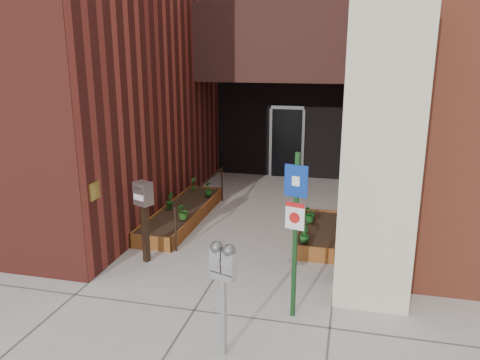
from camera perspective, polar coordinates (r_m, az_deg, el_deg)
The scene contains 15 objects.
ground at distance 8.11m, azimuth -3.28°, elevation -12.10°, with size 80.00×80.00×0.00m, color #9E9991.
architecture at distance 14.04m, azimuth 4.32°, elevation 20.26°, with size 20.00×14.60×10.00m.
planter_left at distance 10.88m, azimuth -7.01°, elevation -4.19°, with size 0.90×3.60×0.30m.
planter_right at distance 9.79m, azimuth 9.59°, elevation -6.53°, with size 0.80×2.20×0.30m.
handrail at distance 10.49m, azimuth -4.65°, elevation -1.34°, with size 0.04×3.34×0.90m.
parking_meter at distance 5.76m, azimuth -2.08°, elevation -10.83°, with size 0.36×0.22×1.53m.
sign_post at distance 6.52m, azimuth 6.76°, elevation -4.77°, with size 0.33×0.12×2.44m.
payment_dropbox at distance 8.56m, azimuth -11.65°, elevation -2.97°, with size 0.37×0.32×1.52m.
shrub_left_a at distance 10.04m, azimuth -6.88°, elevation -3.70°, with size 0.34×0.34×0.38m, color #245518.
shrub_left_b at distance 10.77m, azimuth -8.59°, elevation -2.49°, with size 0.20×0.20×0.36m, color #1A5317.
shrub_left_c at distance 11.62m, azimuth -3.89°, elevation -1.08°, with size 0.20×0.20×0.35m, color #1D5618.
shrub_left_d at distance 12.00m, azimuth -5.67°, elevation -0.52°, with size 0.20×0.20×0.38m, color #1C631F.
shrub_right_a at distance 8.84m, azimuth 7.88°, elevation -6.52°, with size 0.19×0.19×0.34m, color #175019.
shrub_right_b at distance 9.18m, azimuth 7.85°, elevation -5.82°, with size 0.16×0.16×0.30m, color #1D5719.
shrub_right_c at distance 9.89m, azimuth 8.54°, elevation -4.11°, with size 0.32×0.32×0.36m, color #19591A.
Camera 1 is at (2.14, -6.90, 3.70)m, focal length 35.00 mm.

